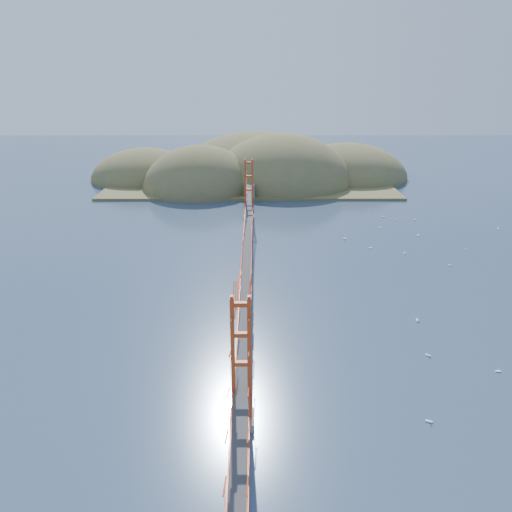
{
  "coord_description": "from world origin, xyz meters",
  "views": [
    {
      "loc": [
        1.06,
        -63.88,
        27.7
      ],
      "look_at": [
        1.27,
        0.0,
        3.56
      ],
      "focal_mm": 35.0,
      "sensor_mm": 36.0,
      "label": 1
    }
  ],
  "objects_px": {
    "bridge": "(247,232)",
    "sailboat_2": "(498,371)",
    "sailboat_0": "(417,320)",
    "sailboat_1": "(450,265)"
  },
  "relations": [
    {
      "from": "bridge",
      "to": "sailboat_2",
      "type": "bearing_deg",
      "value": -42.58
    },
    {
      "from": "sailboat_0",
      "to": "sailboat_2",
      "type": "bearing_deg",
      "value": -66.08
    },
    {
      "from": "sailboat_2",
      "to": "sailboat_0",
      "type": "height_order",
      "value": "sailboat_0"
    },
    {
      "from": "bridge",
      "to": "sailboat_2",
      "type": "distance_m",
      "value": 34.33
    },
    {
      "from": "sailboat_0",
      "to": "sailboat_1",
      "type": "bearing_deg",
      "value": 59.48
    },
    {
      "from": "bridge",
      "to": "sailboat_1",
      "type": "xyz_separation_m",
      "value": [
        30.34,
        5.11,
        -6.86
      ]
    },
    {
      "from": "bridge",
      "to": "sailboat_2",
      "type": "height_order",
      "value": "bridge"
    },
    {
      "from": "bridge",
      "to": "sailboat_1",
      "type": "bearing_deg",
      "value": 9.55
    },
    {
      "from": "bridge",
      "to": "sailboat_2",
      "type": "xyz_separation_m",
      "value": [
        24.77,
        -22.76,
        -6.86
      ]
    },
    {
      "from": "bridge",
      "to": "sailboat_0",
      "type": "relative_size",
      "value": 138.04
    }
  ]
}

